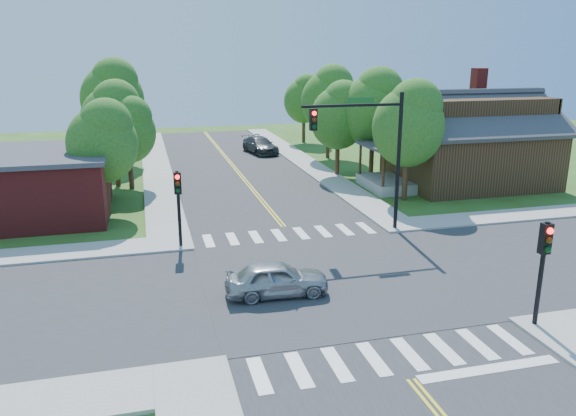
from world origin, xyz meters
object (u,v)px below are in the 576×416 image
object	(u,v)px
house_ne	(469,137)
car_silver	(277,280)
signal_mast_ne	(369,140)
signal_pole_nw	(178,195)
signal_pole_se	(544,255)
car_dgrey	(260,146)

from	to	relation	value
house_ne	car_silver	distance (m)	23.27
signal_mast_ne	signal_pole_nw	world-z (taller)	signal_mast_ne
signal_mast_ne	house_ne	size ratio (longest dim) A/B	0.55
signal_pole_se	signal_mast_ne	bearing A→B (deg)	98.56
house_ne	car_dgrey	size ratio (longest dim) A/B	2.44
signal_pole_nw	car_silver	xyz separation A→B (m)	(3.21, -6.45, -1.98)
signal_pole_se	signal_pole_nw	distance (m)	15.84
signal_mast_ne	car_silver	bearing A→B (deg)	-134.28
signal_mast_ne	signal_pole_nw	xyz separation A→B (m)	(-9.51, -0.01, -2.19)
signal_pole_nw	car_dgrey	distance (m)	25.88
signal_pole_nw	car_dgrey	world-z (taller)	signal_pole_nw
signal_mast_ne	signal_pole_se	xyz separation A→B (m)	(1.69, -11.21, -2.19)
signal_pole_se	house_ne	size ratio (longest dim) A/B	0.29
signal_pole_se	signal_pole_nw	world-z (taller)	same
signal_mast_ne	signal_pole_se	distance (m)	11.55
signal_mast_ne	house_ne	world-z (taller)	signal_mast_ne
car_silver	car_dgrey	world-z (taller)	car_dgrey
signal_mast_ne	house_ne	distance (m)	14.23
signal_pole_nw	car_silver	size ratio (longest dim) A/B	0.94
signal_pole_se	car_dgrey	bearing A→B (deg)	93.58
car_silver	signal_mast_ne	bearing A→B (deg)	-41.19
signal_pole_nw	house_ne	size ratio (longest dim) A/B	0.29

